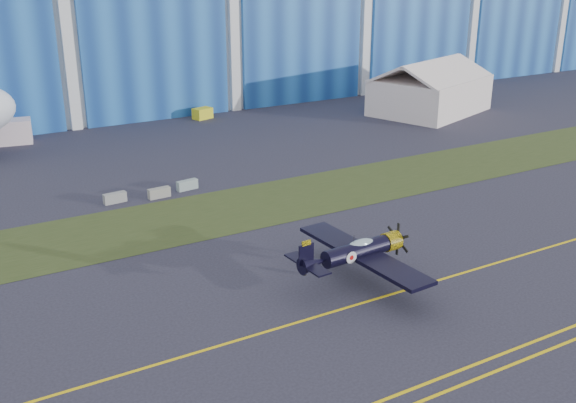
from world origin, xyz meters
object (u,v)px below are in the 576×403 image
warbird (357,251)px  tug (203,113)px  shipping_container (2,133)px  tent (431,86)px

warbird → tug: 50.30m
shipping_container → warbird: bearing=-62.9°
warbird → shipping_container: 51.06m
warbird → tent: 53.74m
shipping_container → tug: (24.97, 0.42, -0.67)m
tent → tug: 31.25m
tent → tug: (-28.68, 12.07, -2.91)m
tent → warbird: bearing=-155.7°
tug → tent: bearing=-40.7°
tent → shipping_container: bearing=148.2°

